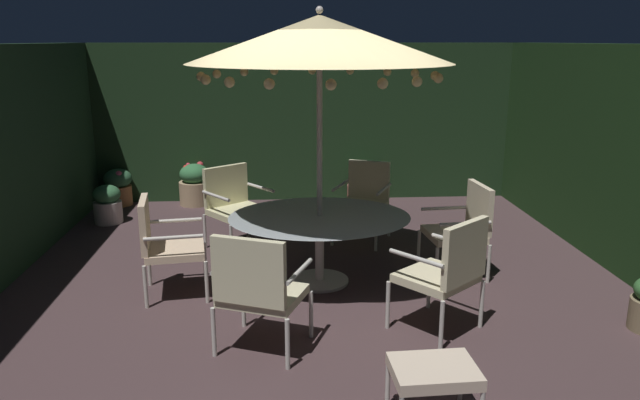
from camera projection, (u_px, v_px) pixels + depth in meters
ground_plane at (321, 296)px, 5.90m from camera, size 6.88×7.96×0.02m
hedge_backdrop_rear at (304, 122)px, 9.29m from camera, size 6.88×0.30×2.37m
patio_dining_table at (320, 225)px, 6.06m from camera, size 1.82×1.53×0.71m
patio_umbrella at (320, 40)px, 5.59m from camera, size 2.50×2.50×2.71m
patio_chair_north at (448, 268)px, 5.00m from camera, size 0.84×0.84×1.01m
patio_chair_northeast at (464, 224)px, 6.30m from camera, size 0.64×0.66×0.97m
patio_chair_east at (364, 196)px, 7.45m from camera, size 0.79×0.81×0.95m
patio_chair_southeast at (234, 202)px, 7.17m from camera, size 0.87×0.86×0.96m
patio_chair_south at (164, 241)px, 5.76m from camera, size 0.66×0.66×0.97m
patio_chair_southwest at (257, 287)px, 4.67m from camera, size 0.81×0.77×1.00m
ottoman_footrest at (434, 373)px, 3.85m from camera, size 0.56×0.44×0.41m
potted_plant_right_near at (195, 184)px, 9.08m from camera, size 0.46×0.46×0.63m
potted_plant_back_center at (364, 185)px, 9.17m from camera, size 0.51×0.51×0.58m
potted_plant_left_near at (118, 186)px, 9.04m from camera, size 0.41×0.41×0.55m
potted_plant_back_right at (108, 204)px, 8.16m from camera, size 0.37×0.37×0.53m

